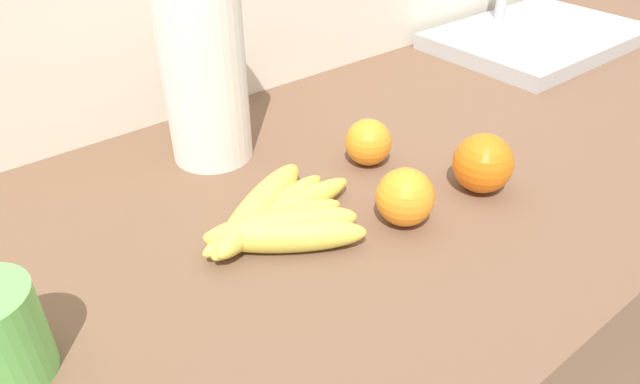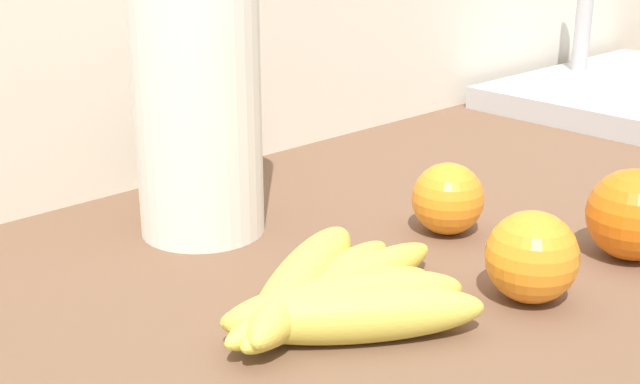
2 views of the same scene
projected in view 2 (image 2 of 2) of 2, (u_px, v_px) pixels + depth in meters
wall_back at (312, 299)px, 1.16m from camera, size 2.34×0.06×1.30m
banana_bunch at (332, 297)px, 0.61m from camera, size 0.22×0.20×0.04m
orange_back_left at (532, 257)px, 0.64m from camera, size 0.07×0.07×0.07m
orange_far_right at (448, 199)px, 0.77m from camera, size 0.06×0.06×0.06m
orange_center at (633, 215)px, 0.71m from camera, size 0.08×0.08×0.08m
paper_towel_roll at (196, 70)px, 0.73m from camera, size 0.11×0.11×0.32m
sink_basin at (639, 89)px, 1.25m from camera, size 0.44×0.29×0.20m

